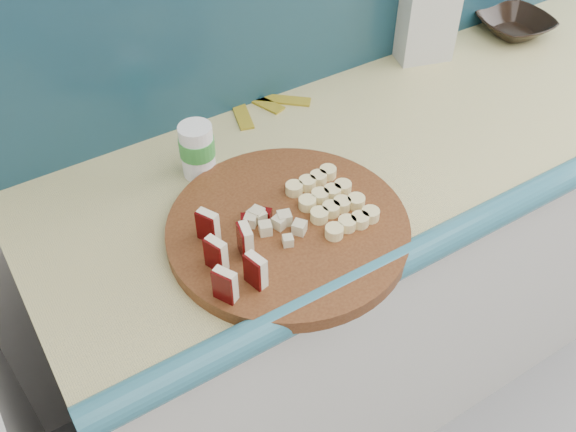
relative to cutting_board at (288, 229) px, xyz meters
The scene contains 9 objects.
kitchen_counter 0.80m from the cutting_board, 11.90° to the left, with size 2.20×0.63×0.91m.
cutting_board is the anchor object (origin of this frame).
apple_wedges 0.15m from the cutting_board, 165.35° to the right, with size 0.10×0.17×0.06m.
apple_chunks 0.04m from the cutting_board, behind, with size 0.07×0.08×0.02m.
banana_slices 0.10m from the cutting_board, ahead, with size 0.12×0.17×0.02m.
brown_bowl 0.98m from the cutting_board, 19.29° to the left, with size 0.19×0.19×0.05m, color black.
flour_bag 0.74m from the cutting_board, 30.10° to the left, with size 0.13×0.10×0.23m, color silver.
canister 0.26m from the cutting_board, 103.44° to the left, with size 0.07×0.07×0.12m.
banana_peel 0.43m from the cutting_board, 66.92° to the left, with size 0.20×0.17×0.01m.
Camera 1 is at (-0.98, 0.66, 1.77)m, focal length 40.00 mm.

